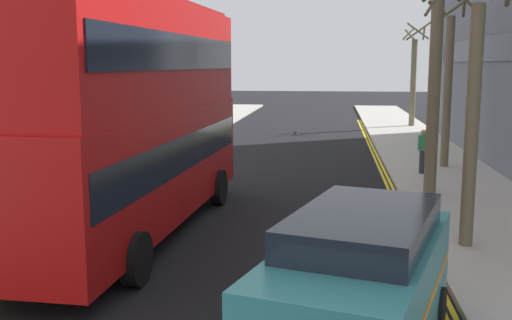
{
  "coord_description": "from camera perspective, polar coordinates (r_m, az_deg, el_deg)",
  "views": [
    {
      "loc": [
        2.32,
        -3.36,
        4.11
      ],
      "look_at": [
        0.5,
        11.0,
        1.8
      ],
      "focal_mm": 42.13,
      "sensor_mm": 36.0,
      "label": 1
    }
  ],
  "objects": [
    {
      "name": "double_decker_bus_away",
      "position": [
        14.62,
        -11.47,
        4.65
      ],
      "size": [
        3.15,
        10.9,
        5.64
      ],
      "color": "#B20F0F",
      "rests_on": "ground"
    },
    {
      "name": "sidewalk_left",
      "position": [
        21.65,
        -16.97,
        -2.08
      ],
      "size": [
        4.0,
        80.0,
        0.14
      ],
      "primitive_type": "cube",
      "color": "#ADA89E",
      "rests_on": "ground"
    },
    {
      "name": "street_tree_near",
      "position": [
        40.45,
        14.73,
        7.64
      ],
      "size": [
        1.89,
        1.94,
        6.7
      ],
      "color": "#6B6047",
      "rests_on": "sidewalk_right"
    },
    {
      "name": "kerb_line_outer",
      "position": [
        17.96,
        13.72,
        -4.41
      ],
      "size": [
        0.1,
        56.0,
        0.01
      ],
      "primitive_type": "cube",
      "color": "yellow",
      "rests_on": "ground"
    },
    {
      "name": "street_tree_mid",
      "position": [
        13.74,
        19.86,
        4.61
      ],
      "size": [
        1.82,
        1.99,
        6.27
      ],
      "color": "#6B6047",
      "rests_on": "sidewalk_right"
    },
    {
      "name": "kerb_line_inner",
      "position": [
        17.94,
        13.21,
        -4.4
      ],
      "size": [
        0.1,
        56.0,
        0.01
      ],
      "primitive_type": "cube",
      "color": "yellow",
      "rests_on": "ground"
    },
    {
      "name": "sidewalk_right",
      "position": [
        20.21,
        19.03,
        -2.96
      ],
      "size": [
        4.0,
        80.0,
        0.14
      ],
      "primitive_type": "cube",
      "color": "#ADA89E",
      "rests_on": "ground"
    },
    {
      "name": "taxi_minivan",
      "position": [
        8.51,
        9.63,
        -12.01
      ],
      "size": [
        3.12,
        5.14,
        2.12
      ],
      "color": "teal",
      "rests_on": "ground"
    },
    {
      "name": "pedestrian_far",
      "position": [
        22.82,
        15.54,
        0.87
      ],
      "size": [
        0.34,
        0.22,
        1.62
      ],
      "color": "#2D2D38",
      "rests_on": "sidewalk_right"
    },
    {
      "name": "street_tree_far",
      "position": [
        19.24,
        16.58,
        6.56
      ],
      "size": [
        1.68,
        1.69,
        6.93
      ],
      "color": "#6B6047",
      "rests_on": "sidewalk_right"
    },
    {
      "name": "street_tree_distant",
      "position": [
        24.45,
        17.75,
        7.35
      ],
      "size": [
        2.12,
        2.13,
        6.91
      ],
      "color": "#6B6047",
      "rests_on": "sidewalk_right"
    }
  ]
}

